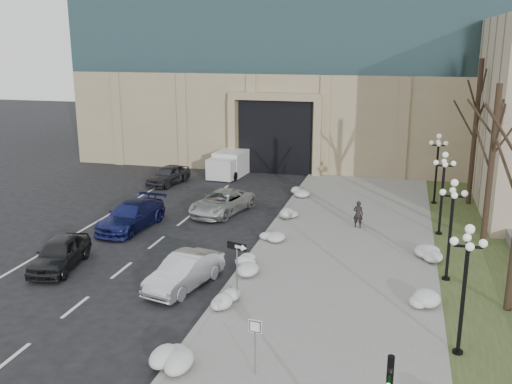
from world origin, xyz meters
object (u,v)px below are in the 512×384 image
car_a (60,253)px  one_way_sign (240,254)px  lamppost_c (443,182)px  lamppost_d (437,159)px  car_d (222,202)px  car_e (168,175)px  lamppost_a (466,273)px  lamppost_b (452,217)px  keep_sign (255,336)px  car_c (131,216)px  car_b (184,272)px  box_truck (233,162)px  pedestrian (358,214)px

car_a → one_way_sign: (9.35, -1.41, 1.38)m
lamppost_c → lamppost_d: 6.50m
car_d → one_way_sign: (4.62, -11.90, 1.41)m
car_e → lamppost_a: (19.30, -20.33, 2.35)m
car_a → lamppost_a: (17.76, -3.58, 2.33)m
lamppost_b → lamppost_a: bearing=-90.0°
car_d → keep_sign: size_ratio=2.54×
lamppost_b → car_c: bearing=168.8°
car_c → one_way_sign: size_ratio=2.06×
lamppost_a → lamppost_b: size_ratio=1.00×
car_d → one_way_sign: one_way_sign is taller
car_e → one_way_sign: 21.22m
car_b → lamppost_b: (11.19, 3.52, 2.35)m
lamppost_a → box_truck: bearing=122.0°
box_truck → lamppost_b: lamppost_b is taller
car_b → lamppost_a: (11.19, -2.98, 2.35)m
car_c → lamppost_b: bearing=-5.7°
lamppost_a → lamppost_d: size_ratio=1.00×
lamppost_c → one_way_sign: bearing=-127.8°
car_d → lamppost_a: bearing=-33.4°
car_e → one_way_sign: one_way_sign is taller
car_a → lamppost_c: lamppost_c is taller
car_b → lamppost_b: lamppost_b is taller
car_a → car_d: car_a is taller
keep_sign → lamppost_d: 23.47m
lamppost_a → lamppost_b: (0.00, 6.50, 0.00)m
lamppost_b → car_a: bearing=-170.7°
box_truck → car_a: bearing=-90.8°
car_b → box_truck: size_ratio=0.69×
lamppost_b → lamppost_c: bearing=90.0°
car_a → keep_sign: (11.34, -6.60, 0.75)m
car_d → lamppost_d: (13.03, 5.43, 2.36)m
one_way_sign → lamppost_a: (8.41, -2.16, 0.95)m
box_truck → lamppost_a: bearing=-52.9°
box_truck → one_way_sign: size_ratio=2.48×
car_c → pedestrian: 13.09m
car_a → car_c: car_c is taller
one_way_sign → lamppost_c: lamppost_c is taller
car_a → lamppost_b: (17.76, 2.92, 2.33)m
box_truck → lamppost_b: bearing=-44.7°
car_a → lamppost_d: 23.97m
pedestrian → lamppost_c: (4.48, -0.00, 2.16)m
lamppost_c → lamppost_b: bearing=-90.0°
keep_sign → lamppost_c: 17.33m
one_way_sign → lamppost_a: lamppost_a is taller
car_b → box_truck: 22.41m
car_d → car_e: (-6.27, 6.26, 0.01)m
car_b → car_e: (-8.11, 17.34, -0.00)m
lamppost_b → keep_sign: bearing=-124.0°
car_c → lamppost_a: size_ratio=1.11×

